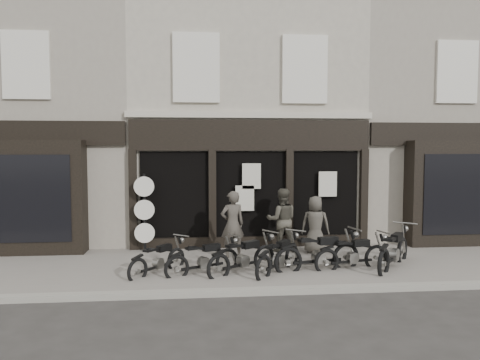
{
  "coord_description": "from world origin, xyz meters",
  "views": [
    {
      "loc": [
        -1.65,
        -10.83,
        3.1
      ],
      "look_at": [
        -0.46,
        1.6,
        2.22
      ],
      "focal_mm": 35.0,
      "sensor_mm": 36.0,
      "label": 1
    }
  ],
  "objects": [
    {
      "name": "neighbour_right",
      "position": [
        6.35,
        5.9,
        4.04
      ],
      "size": [
        5.6,
        6.73,
        8.34
      ],
      "color": "gray",
      "rests_on": "ground"
    },
    {
      "name": "motorcycle_0",
      "position": [
        -2.54,
        0.29,
        0.36
      ],
      "size": [
        1.38,
        1.57,
        0.9
      ],
      "rotation": [
        0.0,
        0.0,
        0.87
      ],
      "color": "black",
      "rests_on": "ground"
    },
    {
      "name": "motorcycle_1",
      "position": [
        -1.46,
        0.16,
        0.38
      ],
      "size": [
        1.82,
        1.12,
        0.94
      ],
      "rotation": [
        0.0,
        0.0,
        0.46
      ],
      "color": "black",
      "rests_on": "ground"
    },
    {
      "name": "neighbour_left",
      "position": [
        -6.35,
        5.9,
        4.04
      ],
      "size": [
        5.6,
        6.73,
        8.34
      ],
      "color": "gray",
      "rests_on": "ground"
    },
    {
      "name": "motorcycle_5",
      "position": [
        2.21,
        0.24,
        0.39
      ],
      "size": [
        2.02,
        0.76,
        0.98
      ],
      "rotation": [
        0.0,
        0.0,
        0.23
      ],
      "color": "black",
      "rests_on": "ground"
    },
    {
      "name": "advert_sign_post",
      "position": [
        -3.1,
        2.56,
        1.14
      ],
      "size": [
        0.57,
        0.37,
        2.35
      ],
      "rotation": [
        0.0,
        0.0,
        0.07
      ],
      "color": "black",
      "rests_on": "ground"
    },
    {
      "name": "man_left",
      "position": [
        -0.66,
        1.64,
        1.02
      ],
      "size": [
        0.74,
        0.57,
        1.81
      ],
      "primitive_type": "imported",
      "rotation": [
        0.0,
        0.0,
        3.37
      ],
      "color": "#413C36",
      "rests_on": "pavement"
    },
    {
      "name": "kerb",
      "position": [
        0.0,
        -1.25,
        0.07
      ],
      "size": [
        30.0,
        0.25,
        0.13
      ],
      "primitive_type": "cube",
      "color": "gray",
      "rests_on": "ground_plane"
    },
    {
      "name": "motorcycle_2",
      "position": [
        -0.52,
        0.15,
        0.4
      ],
      "size": [
        1.84,
        1.42,
        1.01
      ],
      "rotation": [
        0.0,
        0.0,
        0.61
      ],
      "color": "black",
      "rests_on": "ground"
    },
    {
      "name": "pavement",
      "position": [
        0.0,
        0.9,
        0.06
      ],
      "size": [
        30.0,
        4.2,
        0.12
      ],
      "primitive_type": "cube",
      "color": "slate",
      "rests_on": "ground_plane"
    },
    {
      "name": "motorcycle_6",
      "position": [
        3.28,
        0.27,
        0.44
      ],
      "size": [
        1.69,
        1.93,
        1.11
      ],
      "rotation": [
        0.0,
        0.0,
        0.88
      ],
      "color": "black",
      "rests_on": "ground"
    },
    {
      "name": "man_right",
      "position": [
        1.71,
        1.93,
        0.93
      ],
      "size": [
        0.91,
        0.72,
        1.62
      ],
      "primitive_type": "imported",
      "rotation": [
        0.0,
        0.0,
        2.85
      ],
      "color": "#423E37",
      "rests_on": "pavement"
    },
    {
      "name": "central_building",
      "position": [
        0.0,
        5.95,
        4.08
      ],
      "size": [
        7.3,
        6.22,
        8.34
      ],
      "color": "#AEA695",
      "rests_on": "ground"
    },
    {
      "name": "ground_plane",
      "position": [
        0.0,
        0.0,
        0.0
      ],
      "size": [
        90.0,
        90.0,
        0.0
      ],
      "primitive_type": "plane",
      "color": "#2D2B28",
      "rests_on": "ground"
    },
    {
      "name": "man_centre",
      "position": [
        0.81,
        2.23,
        1.03
      ],
      "size": [
        0.93,
        0.75,
        1.81
      ],
      "primitive_type": "imported",
      "rotation": [
        0.0,
        0.0,
        3.06
      ],
      "color": "#434036",
      "rests_on": "pavement"
    },
    {
      "name": "motorcycle_3",
      "position": [
        0.34,
        0.12,
        0.4
      ],
      "size": [
        1.5,
        1.76,
        1.0
      ],
      "rotation": [
        0.0,
        0.0,
        0.9
      ],
      "color": "black",
      "rests_on": "ground"
    },
    {
      "name": "motorcycle_4",
      "position": [
        1.34,
        0.21,
        0.43
      ],
      "size": [
        2.26,
        0.79,
        1.09
      ],
      "rotation": [
        0.0,
        0.0,
        0.2
      ],
      "color": "black",
      "rests_on": "ground"
    }
  ]
}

